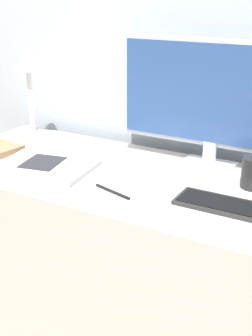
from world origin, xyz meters
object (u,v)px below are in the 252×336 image
ereader (43,164)px  monitor (213,99)px  laptop (45,166)px  desk_lamp (29,79)px  keyboard (224,205)px  pen (112,191)px

ereader → monitor: bearing=33.2°
laptop → desk_lamp: desk_lamp is taller
monitor → desk_lamp: 0.74m
ereader → keyboard: bearing=2.2°
keyboard → pen: 0.33m
monitor → pen: monitor is taller
ereader → laptop: bearing=86.2°
keyboard → pen: size_ratio=1.92×
keyboard → laptop: bearing=-178.8°
monitor → pen: size_ratio=4.76×
keyboard → desk_lamp: (-0.89, 0.24, 0.23)m
ereader → pen: ereader is taller
desk_lamp → keyboard: bearing=-15.5°
ereader → pen: (0.30, -0.05, -0.02)m
monitor → ereader: 0.60m
laptop → desk_lamp: size_ratio=0.96×
keyboard → desk_lamp: 0.95m
pen → laptop: bearing=169.2°
keyboard → ereader: 0.62m
pen → desk_lamp: bearing=150.9°
desk_lamp → ereader: bearing=-45.2°
monitor → pen: bearing=-115.8°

